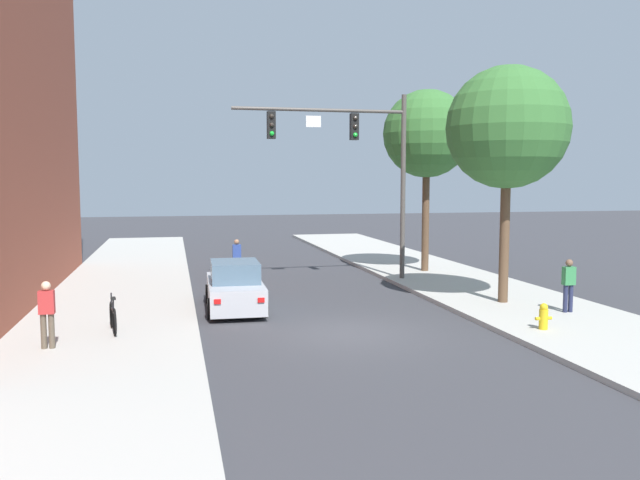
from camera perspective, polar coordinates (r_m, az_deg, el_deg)
The scene contains 12 objects.
ground_plane at distance 17.93m, azimuth 2.42°, elevation -8.23°, with size 120.00×120.00×0.00m, color #38383D.
sidewalk_left at distance 17.41m, azimuth -18.93°, elevation -8.68°, with size 5.00×60.00×0.15m, color #B2AFA8.
sidewalk_right at distance 20.57m, azimuth 20.29°, elevation -6.58°, with size 5.00×60.00×0.15m, color #B2AFA8.
traffic_signal_mast at distance 26.03m, azimuth 3.21°, elevation 7.89°, with size 7.07×0.38×7.50m.
car_lead_silver at distance 21.06m, azimuth -7.56°, elevation -4.23°, with size 1.93×4.29×1.60m.
pedestrian_sidewalk_left_walker at distance 16.87m, azimuth -23.06°, elevation -5.83°, with size 0.36×0.22×1.64m.
pedestrian_crossing_road at distance 28.19m, azimuth -7.39°, elevation -1.41°, with size 0.36×0.22×1.64m.
pedestrian_sidewalk_right_walker at distance 21.18m, azimuth 21.18°, elevation -3.56°, with size 0.36×0.22×1.64m.
bicycle_leaning at distance 18.24m, azimuth -17.89°, elevation -6.51°, with size 0.34×1.76×0.98m.
fire_hydrant at distance 18.63m, azimuth 19.21°, elevation -6.41°, with size 0.48×0.24×0.72m.
street_tree_nearest at distance 22.09m, azimuth 16.28°, elevation 9.50°, with size 4.00×4.00×7.76m.
street_tree_second at distance 29.05m, azimuth 9.45°, elevation 9.22°, with size 3.86×3.86×8.02m.
Camera 1 is at (-4.62, -16.81, 4.21)m, focal length 36.09 mm.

